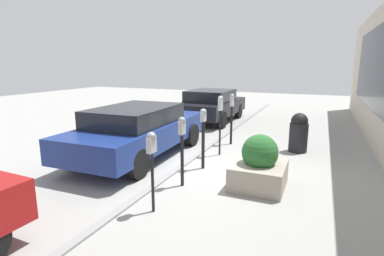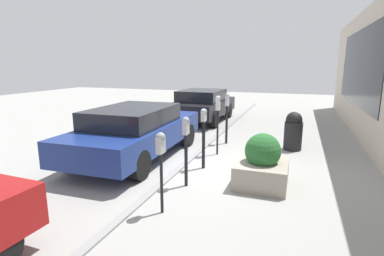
{
  "view_description": "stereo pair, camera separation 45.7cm",
  "coord_description": "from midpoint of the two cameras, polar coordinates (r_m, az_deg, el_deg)",
  "views": [
    {
      "loc": [
        -6.44,
        -2.92,
        2.46
      ],
      "look_at": [
        0.0,
        -0.13,
        0.95
      ],
      "focal_mm": 28.0,
      "sensor_mm": 36.0,
      "label": 1
    },
    {
      "loc": [
        -6.61,
        -2.49,
        2.46
      ],
      "look_at": [
        0.0,
        -0.13,
        0.95
      ],
      "focal_mm": 28.0,
      "sensor_mm": 36.0,
      "label": 2
    }
  ],
  "objects": [
    {
      "name": "ground_plane",
      "position": [
        7.48,
        -2.7,
        -7.11
      ],
      "size": [
        40.0,
        40.0,
        0.0
      ],
      "primitive_type": "plane",
      "color": "#999993"
    },
    {
      "name": "curb_strip",
      "position": [
        7.5,
        -3.27,
        -6.9
      ],
      "size": [
        24.5,
        0.16,
        0.04
      ],
      "color": "gray",
      "rests_on": "ground_plane"
    },
    {
      "name": "parking_meter_nearest",
      "position": [
        4.9,
        -8.63,
        -4.44
      ],
      "size": [
        0.19,
        0.16,
        1.39
      ],
      "color": "black",
      "rests_on": "ground_plane"
    },
    {
      "name": "parking_meter_second",
      "position": [
        5.97,
        -3.35,
        -2.15
      ],
      "size": [
        0.17,
        0.15,
        1.44
      ],
      "color": "black",
      "rests_on": "ground_plane"
    },
    {
      "name": "parking_meter_middle",
      "position": [
        7.02,
        0.37,
        -0.21
      ],
      "size": [
        0.18,
        0.16,
        1.45
      ],
      "color": "black",
      "rests_on": "ground_plane"
    },
    {
      "name": "parking_meter_fourth",
      "position": [
        8.08,
        3.35,
        3.31
      ],
      "size": [
        0.17,
        0.15,
        1.63
      ],
      "color": "black",
      "rests_on": "ground_plane"
    },
    {
      "name": "parking_meter_farthest",
      "position": [
        9.31,
        5.28,
        3.15
      ],
      "size": [
        0.16,
        0.14,
        1.57
      ],
      "color": "black",
      "rests_on": "ground_plane"
    },
    {
      "name": "planter_box",
      "position": [
        6.3,
        11.18,
        -6.87
      ],
      "size": [
        1.17,
        1.04,
        1.09
      ],
      "color": "#A39989",
      "rests_on": "ground_plane"
    },
    {
      "name": "parked_car_middle",
      "position": [
        8.12,
        -12.16,
        -0.41
      ],
      "size": [
        4.81,
        2.02,
        1.37
      ],
      "rotation": [
        0.0,
        0.0,
        0.02
      ],
      "color": "navy",
      "rests_on": "ground_plane"
    },
    {
      "name": "parked_car_rear",
      "position": [
        13.06,
        1.0,
        4.49
      ],
      "size": [
        4.04,
        2.01,
        1.37
      ],
      "rotation": [
        0.0,
        0.0,
        -0.03
      ],
      "color": "black",
      "rests_on": "ground_plane"
    },
    {
      "name": "trash_bin",
      "position": [
        9.07,
        17.38,
        -0.55
      ],
      "size": [
        0.51,
        0.51,
        1.12
      ],
      "color": "black",
      "rests_on": "ground_plane"
    }
  ]
}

